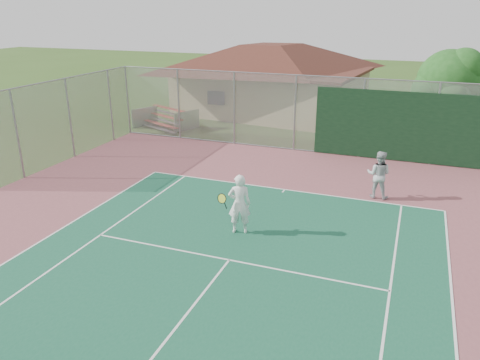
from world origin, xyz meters
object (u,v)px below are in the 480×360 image
(tree, at_px, (450,83))
(player_white_front, at_px, (239,204))
(bleachers, at_px, (165,118))
(player_grey_back, at_px, (379,175))
(clubhouse, at_px, (271,72))

(tree, bearing_deg, player_white_front, -116.06)
(bleachers, height_order, player_grey_back, player_grey_back)
(player_grey_back, bearing_deg, clubhouse, -53.03)
(bleachers, distance_m, player_grey_back, 13.55)
(clubhouse, distance_m, player_grey_back, 14.58)
(clubhouse, bearing_deg, player_white_front, -69.20)
(clubhouse, relative_size, player_grey_back, 7.38)
(tree, bearing_deg, bleachers, -174.52)
(clubhouse, height_order, bleachers, clubhouse)
(bleachers, bearing_deg, tree, 29.48)
(player_white_front, distance_m, player_grey_back, 5.59)
(player_white_front, relative_size, player_grey_back, 1.08)
(clubhouse, relative_size, tree, 2.67)
(bleachers, bearing_deg, clubhouse, 78.37)
(player_white_front, bearing_deg, player_grey_back, -149.26)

